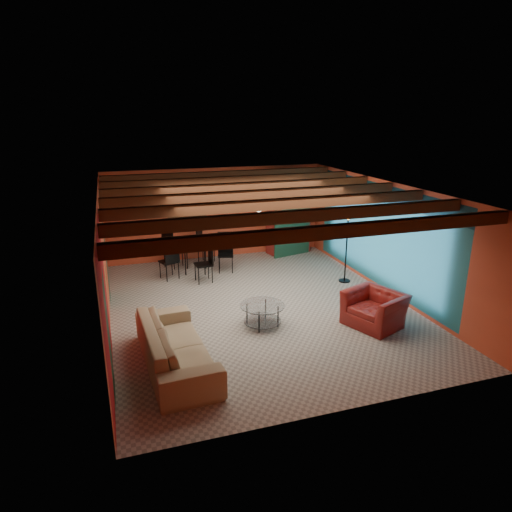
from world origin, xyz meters
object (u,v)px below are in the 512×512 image
object	(u,v)px
vase	(194,230)
armchair	(374,309)
sofa	(176,346)
armoire	(289,218)
dining_table	(195,253)
potted_plant	(290,175)
coffee_table	(262,315)
floor_lamp	(346,247)

from	to	relation	value
vase	armchair	bearing A→B (deg)	-56.64
sofa	armoire	distance (m)	7.18
armoire	vase	bearing A→B (deg)	-177.63
dining_table	potted_plant	distance (m)	3.76
sofa	dining_table	world-z (taller)	dining_table
coffee_table	floor_lamp	distance (m)	3.46
armchair	vase	world-z (taller)	vase
armchair	armoire	size ratio (longest dim) A/B	0.50
coffee_table	floor_lamp	world-z (taller)	floor_lamp
coffee_table	sofa	bearing A→B (deg)	-152.29
dining_table	floor_lamp	world-z (taller)	floor_lamp
sofa	floor_lamp	bearing A→B (deg)	-63.13
potted_plant	dining_table	bearing A→B (deg)	-163.48
dining_table	coffee_table	bearing A→B (deg)	-79.59
sofa	armchair	world-z (taller)	sofa
sofa	armchair	bearing A→B (deg)	-88.73
sofa	armchair	xyz separation A→B (m)	(4.15, 0.33, -0.03)
dining_table	armoire	bearing A→B (deg)	16.52
floor_lamp	potted_plant	size ratio (longest dim) A/B	4.18
armchair	floor_lamp	xyz separation A→B (m)	(0.66, 2.47, 0.57)
sofa	potted_plant	size ratio (longest dim) A/B	5.94
sofa	dining_table	size ratio (longest dim) A/B	1.26
sofa	potted_plant	xyz separation A→B (m)	(4.36, 5.66, 2.06)
sofa	dining_table	bearing A→B (deg)	-18.06
sofa	vase	bearing A→B (deg)	-18.06
potted_plant	vase	bearing A→B (deg)	-163.48
vase	sofa	bearing A→B (deg)	-104.78
floor_lamp	armchair	bearing A→B (deg)	-105.08
dining_table	floor_lamp	distance (m)	4.08
sofa	coffee_table	distance (m)	2.19
dining_table	potted_plant	bearing A→B (deg)	16.52
dining_table	armoire	distance (m)	3.30
floor_lamp	potted_plant	world-z (taller)	potted_plant
potted_plant	armchair	bearing A→B (deg)	-92.30
dining_table	armchair	bearing A→B (deg)	-56.64
coffee_table	floor_lamp	size ratio (longest dim) A/B	0.50
coffee_table	dining_table	xyz separation A→B (m)	(-0.68, 3.72, 0.31)
coffee_table	armoire	size ratio (longest dim) A/B	0.42
armchair	dining_table	world-z (taller)	dining_table
sofa	coffee_table	bearing A→B (deg)	-65.57
potted_plant	floor_lamp	bearing A→B (deg)	-81.07
coffee_table	armoire	distance (m)	5.32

